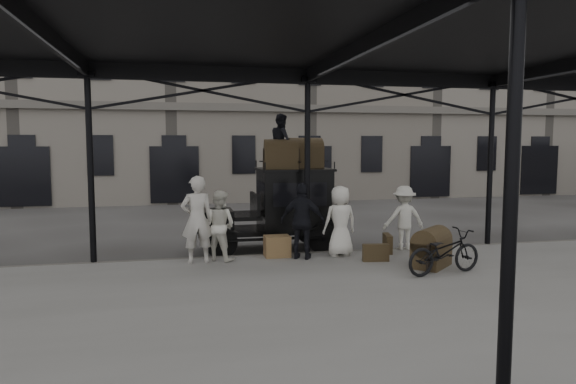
{
  "coord_description": "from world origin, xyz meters",
  "views": [
    {
      "loc": [
        -3.13,
        -10.11,
        2.85
      ],
      "look_at": [
        -0.57,
        1.6,
        1.7
      ],
      "focal_mm": 32.0,
      "sensor_mm": 36.0,
      "label": 1
    }
  ],
  "objects_px": {
    "porter_left": "(197,219)",
    "porter_official": "(303,221)",
    "taxi": "(282,205)",
    "steamer_trunk_platform": "(431,250)",
    "steamer_trunk_roof_near": "(281,157)",
    "bicycle": "(444,252)"
  },
  "relations": [
    {
      "from": "porter_left",
      "to": "porter_official",
      "type": "bearing_deg",
      "value": 172.16
    },
    {
      "from": "taxi",
      "to": "steamer_trunk_platform",
      "type": "bearing_deg",
      "value": -49.63
    },
    {
      "from": "steamer_trunk_roof_near",
      "to": "porter_left",
      "type": "bearing_deg",
      "value": -140.69
    },
    {
      "from": "taxi",
      "to": "porter_left",
      "type": "relative_size",
      "value": 1.85
    },
    {
      "from": "porter_left",
      "to": "taxi",
      "type": "bearing_deg",
      "value": -148.77
    },
    {
      "from": "taxi",
      "to": "steamer_trunk_roof_near",
      "type": "height_order",
      "value": "steamer_trunk_roof_near"
    },
    {
      "from": "porter_left",
      "to": "porter_official",
      "type": "relative_size",
      "value": 1.11
    },
    {
      "from": "porter_official",
      "to": "steamer_trunk_platform",
      "type": "height_order",
      "value": "porter_official"
    },
    {
      "from": "bicycle",
      "to": "steamer_trunk_platform",
      "type": "relative_size",
      "value": 1.8
    },
    {
      "from": "bicycle",
      "to": "steamer_trunk_platform",
      "type": "xyz_separation_m",
      "value": [
        0.05,
        0.63,
        -0.1
      ]
    },
    {
      "from": "taxi",
      "to": "porter_official",
      "type": "xyz_separation_m",
      "value": [
        0.11,
        -1.81,
        -0.17
      ]
    },
    {
      "from": "taxi",
      "to": "steamer_trunk_roof_near",
      "type": "distance_m",
      "value": 1.32
    },
    {
      "from": "porter_official",
      "to": "steamer_trunk_roof_near",
      "type": "bearing_deg",
      "value": -58.34
    },
    {
      "from": "porter_left",
      "to": "bicycle",
      "type": "bearing_deg",
      "value": 151.87
    },
    {
      "from": "steamer_trunk_platform",
      "to": "steamer_trunk_roof_near",
      "type": "bearing_deg",
      "value": 91.87
    },
    {
      "from": "steamer_trunk_roof_near",
      "to": "taxi",
      "type": "bearing_deg",
      "value": 78.23
    },
    {
      "from": "taxi",
      "to": "porter_left",
      "type": "distance_m",
      "value": 2.85
    },
    {
      "from": "bicycle",
      "to": "steamer_trunk_roof_near",
      "type": "height_order",
      "value": "steamer_trunk_roof_near"
    },
    {
      "from": "steamer_trunk_roof_near",
      "to": "steamer_trunk_platform",
      "type": "xyz_separation_m",
      "value": [
        2.76,
        -2.9,
        -1.99
      ]
    },
    {
      "from": "bicycle",
      "to": "steamer_trunk_roof_near",
      "type": "relative_size",
      "value": 2.04
    },
    {
      "from": "porter_left",
      "to": "bicycle",
      "type": "height_order",
      "value": "porter_left"
    },
    {
      "from": "porter_official",
      "to": "bicycle",
      "type": "bearing_deg",
      "value": 166.34
    }
  ]
}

